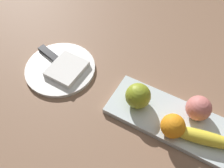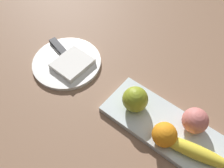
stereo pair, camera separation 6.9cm
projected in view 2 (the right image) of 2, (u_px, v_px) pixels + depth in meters
ground_plane at (181, 136)px, 0.65m from camera, size 2.40×2.40×0.00m
fruit_tray at (167, 129)px, 0.65m from camera, size 0.36×0.14×0.02m
apple at (135, 99)px, 0.65m from camera, size 0.07×0.07×0.07m
banana at (194, 151)px, 0.58m from camera, size 0.19×0.08×0.04m
orange_near_apple at (164, 135)px, 0.59m from camera, size 0.06×0.06×0.06m
peach at (195, 120)px, 0.62m from camera, size 0.07×0.07×0.07m
dinner_plate at (67, 62)px, 0.80m from camera, size 0.22×0.22×0.01m
folded_napkin at (72, 63)px, 0.77m from camera, size 0.10×0.11×0.02m
knife at (61, 50)px, 0.82m from camera, size 0.18×0.06×0.01m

